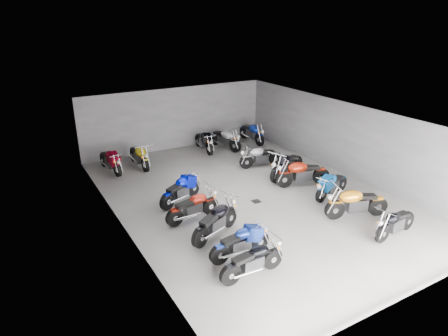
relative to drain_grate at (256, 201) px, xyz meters
The scene contains 22 objects.
ground 0.50m from the drain_grate, 90.00° to the left, with size 14.00×14.00×0.00m, color #A29F99.
wall_back 7.67m from the drain_grate, 90.00° to the left, with size 10.00×0.10×3.20m, color gray.
wall_left 5.27m from the drain_grate, behind, with size 0.10×14.00×3.20m, color gray.
wall_right 5.27m from the drain_grate, ahead, with size 0.10×14.00×3.20m, color gray.
ceiling 3.25m from the drain_grate, 90.00° to the left, with size 10.00×14.00×0.04m, color black.
drain_grate is the anchor object (origin of this frame).
motorcycle_left_a 4.67m from the drain_grate, 125.44° to the right, with size 2.03×0.40×0.89m.
motorcycle_left_b 3.80m from the drain_grate, 131.26° to the right, with size 2.03×0.39×0.89m.
motorcycle_left_c 2.98m from the drain_grate, 150.69° to the right, with size 2.11×1.05×0.99m.
motorcycle_left_d 2.76m from the drain_grate, behind, with size 2.10×0.47×0.92m.
motorcycle_left_e 2.92m from the drain_grate, 151.11° to the left, with size 2.01×1.01×0.94m.
motorcycle_right_a 4.99m from the drain_grate, 60.32° to the right, with size 2.01×0.45×0.88m.
motorcycle_right_b 3.66m from the drain_grate, 50.04° to the right, with size 2.25×0.93×1.03m.
motorcycle_right_c 3.04m from the drain_grate, 21.35° to the right, with size 2.04×0.66×0.91m.
motorcycle_right_d 2.57m from the drain_grate, ahead, with size 2.30×0.84×1.04m.
motorcycle_right_e 2.87m from the drain_grate, 28.05° to the left, with size 2.30×0.94×1.05m.
motorcycle_right_f 3.74m from the drain_grate, 52.89° to the left, with size 2.11×0.59×0.94m.
motorcycle_back_a 7.10m from the drain_grate, 124.34° to the left, with size 0.52×2.19×0.96m.
motorcycle_back_b 6.40m from the drain_grate, 114.71° to the left, with size 0.45×2.25×0.99m.
motorcycle_back_d 6.41m from the drain_grate, 80.88° to the left, with size 0.49×2.22×0.97m.
motorcycle_back_e 6.45m from the drain_grate, 70.95° to the left, with size 0.73×2.30×1.03m.
motorcycle_back_f 7.50m from the drain_grate, 57.70° to the left, with size 0.46×2.32×1.02m.
Camera 1 is at (-7.96, -11.85, 6.83)m, focal length 32.00 mm.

